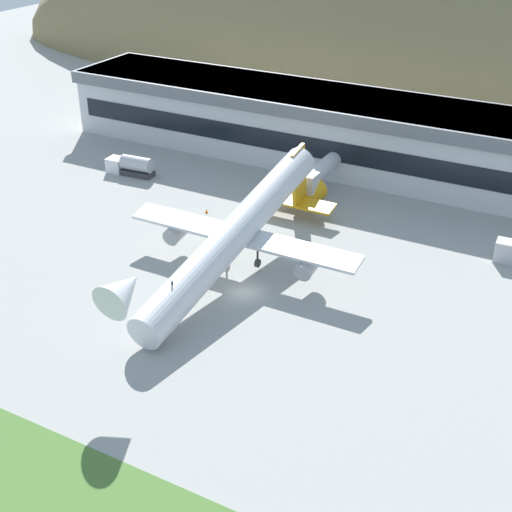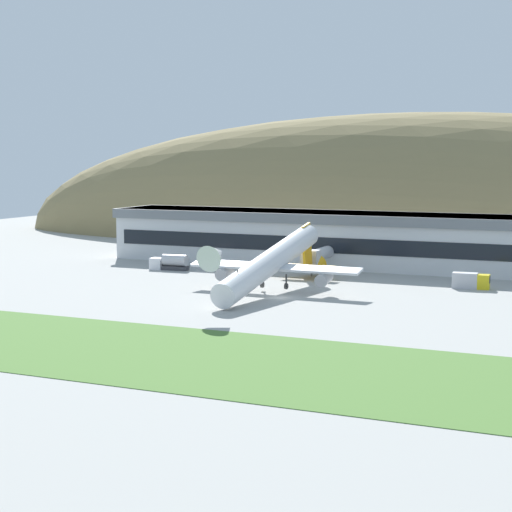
% 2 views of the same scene
% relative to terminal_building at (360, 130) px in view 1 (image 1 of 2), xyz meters
% --- Properties ---
extents(ground_plane, '(339.03, 339.03, 0.00)m').
position_rel_terminal_building_xyz_m(ground_plane, '(2.91, -45.57, -6.76)').
color(ground_plane, '#9E9E99').
extents(hill_backdrop, '(263.07, 66.09, 73.46)m').
position_rel_terminal_building_xyz_m(hill_backdrop, '(0.64, 60.90, -6.76)').
color(hill_backdrop, olive).
rests_on(hill_backdrop, ground_plane).
extents(terminal_building, '(110.40, 17.67, 11.93)m').
position_rel_terminal_building_xyz_m(terminal_building, '(0.00, 0.00, 0.00)').
color(terminal_building, silver).
rests_on(terminal_building, ground_plane).
extents(jetway_0, '(3.38, 12.28, 5.43)m').
position_rel_terminal_building_xyz_m(jetway_0, '(-1.16, -15.14, -2.77)').
color(jetway_0, silver).
rests_on(jetway_0, ground_plane).
extents(cargo_airplane, '(32.21, 49.58, 12.26)m').
position_rel_terminal_building_xyz_m(cargo_airplane, '(-0.45, -41.01, -1.40)').
color(cargo_airplane, silver).
extents(box_truck, '(8.66, 3.13, 3.36)m').
position_rel_terminal_building_xyz_m(box_truck, '(-32.50, -21.48, -5.20)').
color(box_truck, silver).
rests_on(box_truck, ground_plane).
extents(traffic_cone_1, '(0.52, 0.52, 0.58)m').
position_rel_terminal_building_xyz_m(traffic_cone_1, '(-13.26, -28.31, -6.48)').
color(traffic_cone_1, orange).
rests_on(traffic_cone_1, ground_plane).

